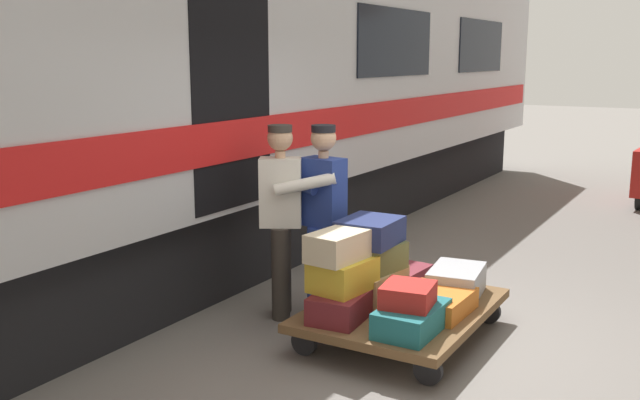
{
  "coord_description": "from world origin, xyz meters",
  "views": [
    {
      "loc": [
        -1.65,
        5.04,
        2.27
      ],
      "look_at": [
        1.18,
        0.21,
        1.15
      ],
      "focal_mm": 40.19,
      "sensor_mm": 36.0,
      "label": 1
    }
  ],
  "objects_px": {
    "suitcase_tan_vintage": "(371,285)",
    "suitcase_olive_duffel": "(375,257)",
    "suitcase_gray_aluminum": "(456,281)",
    "porter_by_door": "(283,214)",
    "porter_in_overalls": "(322,214)",
    "suitcase_navy_fabric": "(370,231)",
    "luggage_cart": "(402,310)",
    "suitcase_teal_softside": "(412,319)",
    "suitcase_maroon_trunk": "(343,304)",
    "suitcase_yellow_case": "(343,274)",
    "suitcase_orange_carryall": "(436,302)",
    "suitcase_cream_canvas": "(338,246)",
    "train_car": "(109,79)",
    "suitcase_red_plastic": "(408,295)",
    "suitcase_burgundy_valise": "(394,275)"
  },
  "relations": [
    {
      "from": "suitcase_tan_vintage",
      "to": "suitcase_olive_duffel",
      "type": "xyz_separation_m",
      "value": [
        -0.03,
        -0.01,
        0.24
      ]
    },
    {
      "from": "suitcase_gray_aluminum",
      "to": "porter_by_door",
      "type": "xyz_separation_m",
      "value": [
        1.42,
        0.51,
        0.52
      ]
    },
    {
      "from": "suitcase_tan_vintage",
      "to": "porter_in_overalls",
      "type": "distance_m",
      "value": 0.77
    },
    {
      "from": "suitcase_navy_fabric",
      "to": "porter_by_door",
      "type": "xyz_separation_m",
      "value": [
        0.83,
        0.03,
        0.06
      ]
    },
    {
      "from": "luggage_cart",
      "to": "porter_in_overalls",
      "type": "bearing_deg",
      "value": -9.76
    },
    {
      "from": "suitcase_tan_vintage",
      "to": "suitcase_olive_duffel",
      "type": "bearing_deg",
      "value": -155.62
    },
    {
      "from": "suitcase_tan_vintage",
      "to": "suitcase_teal_softside",
      "type": "xyz_separation_m",
      "value": [
        -0.58,
        0.48,
        -0.03
      ]
    },
    {
      "from": "suitcase_maroon_trunk",
      "to": "suitcase_olive_duffel",
      "type": "height_order",
      "value": "suitcase_olive_duffel"
    },
    {
      "from": "suitcase_gray_aluminum",
      "to": "suitcase_yellow_case",
      "type": "relative_size",
      "value": 1.19
    },
    {
      "from": "suitcase_navy_fabric",
      "to": "suitcase_yellow_case",
      "type": "distance_m",
      "value": 0.5
    },
    {
      "from": "suitcase_orange_carryall",
      "to": "suitcase_gray_aluminum",
      "type": "bearing_deg",
      "value": -90.0
    },
    {
      "from": "suitcase_yellow_case",
      "to": "porter_in_overalls",
      "type": "bearing_deg",
      "value": -47.58
    },
    {
      "from": "suitcase_gray_aluminum",
      "to": "suitcase_cream_canvas",
      "type": "xyz_separation_m",
      "value": [
        0.63,
        0.95,
        0.44
      ]
    },
    {
      "from": "suitcase_gray_aluminum",
      "to": "suitcase_olive_duffel",
      "type": "height_order",
      "value": "suitcase_olive_duffel"
    },
    {
      "from": "luggage_cart",
      "to": "suitcase_tan_vintage",
      "type": "bearing_deg",
      "value": 0.0
    },
    {
      "from": "luggage_cart",
      "to": "suitcase_olive_duffel",
      "type": "bearing_deg",
      "value": -2.99
    },
    {
      "from": "luggage_cart",
      "to": "porter_by_door",
      "type": "bearing_deg",
      "value": 1.74
    },
    {
      "from": "suitcase_maroon_trunk",
      "to": "suitcase_yellow_case",
      "type": "xyz_separation_m",
      "value": [
        0.03,
        -0.04,
        0.23
      ]
    },
    {
      "from": "luggage_cart",
      "to": "porter_by_door",
      "type": "xyz_separation_m",
      "value": [
        1.13,
        0.03,
        0.69
      ]
    },
    {
      "from": "train_car",
      "to": "porter_in_overalls",
      "type": "relative_size",
      "value": 11.42
    },
    {
      "from": "suitcase_red_plastic",
      "to": "porter_by_door",
      "type": "bearing_deg",
      "value": -17.83
    },
    {
      "from": "suitcase_teal_softside",
      "to": "suitcase_red_plastic",
      "type": "xyz_separation_m",
      "value": [
        0.03,
        0.0,
        0.18
      ]
    },
    {
      "from": "train_car",
      "to": "suitcase_cream_canvas",
      "type": "distance_m",
      "value": 3.04
    },
    {
      "from": "suitcase_maroon_trunk",
      "to": "suitcase_orange_carryall",
      "type": "distance_m",
      "value": 0.75
    },
    {
      "from": "luggage_cart",
      "to": "suitcase_gray_aluminum",
      "type": "distance_m",
      "value": 0.58
    },
    {
      "from": "suitcase_olive_duffel",
      "to": "suitcase_red_plastic",
      "type": "bearing_deg",
      "value": 136.16
    },
    {
      "from": "suitcase_burgundy_valise",
      "to": "suitcase_teal_softside",
      "type": "distance_m",
      "value": 1.11
    },
    {
      "from": "suitcase_maroon_trunk",
      "to": "suitcase_red_plastic",
      "type": "xyz_separation_m",
      "value": [
        -0.54,
        0.0,
        0.17
      ]
    },
    {
      "from": "train_car",
      "to": "suitcase_orange_carryall",
      "type": "xyz_separation_m",
      "value": [
        -3.39,
        -0.09,
        -1.7
      ]
    },
    {
      "from": "luggage_cart",
      "to": "suitcase_olive_duffel",
      "type": "height_order",
      "value": "suitcase_olive_duffel"
    },
    {
      "from": "train_car",
      "to": "suitcase_tan_vintage",
      "type": "distance_m",
      "value": 3.27
    },
    {
      "from": "suitcase_olive_duffel",
      "to": "suitcase_yellow_case",
      "type": "relative_size",
      "value": 0.96
    },
    {
      "from": "suitcase_burgundy_valise",
      "to": "suitcase_teal_softside",
      "type": "xyz_separation_m",
      "value": [
        -0.58,
        0.95,
        0.01
      ]
    },
    {
      "from": "porter_by_door",
      "to": "suitcase_burgundy_valise",
      "type": "bearing_deg",
      "value": -148.77
    },
    {
      "from": "suitcase_tan_vintage",
      "to": "porter_by_door",
      "type": "bearing_deg",
      "value": 2.34
    },
    {
      "from": "suitcase_teal_softside",
      "to": "suitcase_navy_fabric",
      "type": "height_order",
      "value": "suitcase_navy_fabric"
    },
    {
      "from": "train_car",
      "to": "porter_by_door",
      "type": "xyz_separation_m",
      "value": [
        -1.98,
        -0.05,
        -1.14
      ]
    },
    {
      "from": "train_car",
      "to": "suitcase_orange_carryall",
      "type": "relative_size",
      "value": 33.01
    },
    {
      "from": "porter_in_overalls",
      "to": "suitcase_teal_softside",
      "type": "bearing_deg",
      "value": 151.28
    },
    {
      "from": "suitcase_maroon_trunk",
      "to": "suitcase_cream_canvas",
      "type": "distance_m",
      "value": 0.46
    },
    {
      "from": "suitcase_maroon_trunk",
      "to": "suitcase_teal_softside",
      "type": "distance_m",
      "value": 0.58
    },
    {
      "from": "suitcase_gray_aluminum",
      "to": "suitcase_olive_duffel",
      "type": "xyz_separation_m",
      "value": [
        0.55,
        0.46,
        0.25
      ]
    },
    {
      "from": "suitcase_maroon_trunk",
      "to": "suitcase_tan_vintage",
      "type": "xyz_separation_m",
      "value": [
        0.0,
        -0.48,
        0.03
      ]
    },
    {
      "from": "suitcase_red_plastic",
      "to": "suitcase_cream_canvas",
      "type": "distance_m",
      "value": 0.66
    },
    {
      "from": "suitcase_orange_carryall",
      "to": "suitcase_navy_fabric",
      "type": "relative_size",
      "value": 1.15
    },
    {
      "from": "suitcase_red_plastic",
      "to": "suitcase_navy_fabric",
      "type": "relative_size",
      "value": 0.73
    },
    {
      "from": "suitcase_teal_softside",
      "to": "suitcase_navy_fabric",
      "type": "xyz_separation_m",
      "value": [
        0.59,
        -0.47,
        0.49
      ]
    },
    {
      "from": "suitcase_navy_fabric",
      "to": "suitcase_cream_canvas",
      "type": "xyz_separation_m",
      "value": [
        0.04,
        0.47,
        -0.02
      ]
    },
    {
      "from": "suitcase_gray_aluminum",
      "to": "suitcase_yellow_case",
      "type": "distance_m",
      "value": 1.11
    },
    {
      "from": "suitcase_yellow_case",
      "to": "porter_by_door",
      "type": "height_order",
      "value": "porter_by_door"
    }
  ]
}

